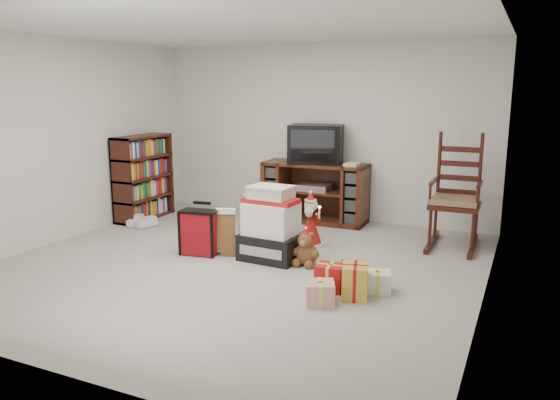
# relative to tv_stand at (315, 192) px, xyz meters

# --- Properties ---
(room) EXTENTS (5.01, 5.01, 2.51)m
(room) POSITION_rel_tv_stand_xyz_m (-0.03, -2.21, 0.83)
(room) COLOR #ACA69E
(room) RESTS_ON ground
(tv_stand) EXTENTS (1.49, 0.56, 0.84)m
(tv_stand) POSITION_rel_tv_stand_xyz_m (0.00, 0.00, 0.00)
(tv_stand) COLOR #431E13
(tv_stand) RESTS_ON floor
(bookshelf) EXTENTS (0.33, 0.99, 1.21)m
(bookshelf) POSITION_rel_tv_stand_xyz_m (-2.33, -0.88, 0.16)
(bookshelf) COLOR #37150F
(bookshelf) RESTS_ON floor
(rocking_chair) EXTENTS (0.59, 0.95, 1.42)m
(rocking_chair) POSITION_rel_tv_stand_xyz_m (1.98, -0.43, 0.06)
(rocking_chair) COLOR #37150F
(rocking_chair) RESTS_ON floor
(gift_pile) EXTENTS (0.68, 0.51, 0.82)m
(gift_pile) POSITION_rel_tv_stand_xyz_m (0.21, -1.86, -0.07)
(gift_pile) COLOR black
(gift_pile) RESTS_ON floor
(red_suitcase) EXTENTS (0.43, 0.27, 0.61)m
(red_suitcase) POSITION_rel_tv_stand_xyz_m (-0.62, -2.05, -0.16)
(red_suitcase) COLOR maroon
(red_suitcase) RESTS_ON floor
(stocking) EXTENTS (0.28, 0.19, 0.55)m
(stocking) POSITION_rel_tv_stand_xyz_m (-0.33, -1.93, -0.15)
(stocking) COLOR #0D781F
(stocking) RESTS_ON floor
(teddy_bear) EXTENTS (0.25, 0.22, 0.37)m
(teddy_bear) POSITION_rel_tv_stand_xyz_m (0.64, -1.88, -0.26)
(teddy_bear) COLOR brown
(teddy_bear) RESTS_ON floor
(santa_figurine) EXTENTS (0.32, 0.31, 0.66)m
(santa_figurine) POSITION_rel_tv_stand_xyz_m (0.41, -1.18, -0.17)
(santa_figurine) COLOR #A71812
(santa_figurine) RESTS_ON floor
(mrs_claus_figurine) EXTENTS (0.32, 0.31, 0.66)m
(mrs_claus_figurine) POSITION_rel_tv_stand_xyz_m (-0.44, -1.16, -0.17)
(mrs_claus_figurine) COLOR #A71812
(mrs_claus_figurine) RESTS_ON floor
(sneaker_pair) EXTENTS (0.39, 0.33, 0.11)m
(sneaker_pair) POSITION_rel_tv_stand_xyz_m (-2.04, -1.33, -0.37)
(sneaker_pair) COLOR silver
(sneaker_pair) RESTS_ON floor
(gift_cluster) EXTENTS (0.74, 0.84, 0.25)m
(gift_cluster) POSITION_rel_tv_stand_xyz_m (1.27, -2.46, -0.30)
(gift_cluster) COLOR #AB1315
(gift_cluster) RESTS_ON floor
(crt_television) EXTENTS (0.83, 0.67, 0.54)m
(crt_television) POSITION_rel_tv_stand_xyz_m (-0.00, 0.01, 0.69)
(crt_television) COLOR black
(crt_television) RESTS_ON tv_stand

